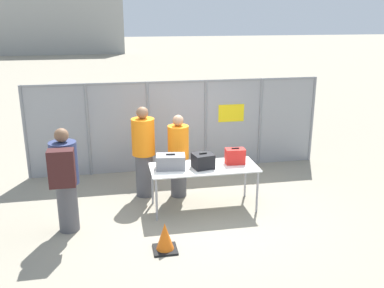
{
  "coord_description": "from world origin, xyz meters",
  "views": [
    {
      "loc": [
        -1.42,
        -6.99,
        3.44
      ],
      "look_at": [
        0.04,
        0.65,
        1.05
      ],
      "focal_mm": 40.0,
      "sensor_mm": 36.0,
      "label": 1
    }
  ],
  "objects": [
    {
      "name": "traffic_cone",
      "position": [
        -0.74,
        -1.3,
        0.21
      ],
      "size": [
        0.36,
        0.36,
        0.45
      ],
      "color": "black",
      "rests_on": "ground_plane"
    },
    {
      "name": "fence_section",
      "position": [
        0.01,
        2.18,
        1.06
      ],
      "size": [
        6.56,
        0.07,
        2.03
      ],
      "color": "gray",
      "rests_on": "ground_plane"
    },
    {
      "name": "suitcase_grey",
      "position": [
        -0.45,
        0.07,
        0.92
      ],
      "size": [
        0.55,
        0.39,
        0.28
      ],
      "color": "slate",
      "rests_on": "inspection_table"
    },
    {
      "name": "utility_trailer",
      "position": [
        1.64,
        4.5,
        0.43
      ],
      "size": [
        4.07,
        2.06,
        0.74
      ],
      "color": "#4C6B47",
      "rests_on": "ground_plane"
    },
    {
      "name": "inspection_table",
      "position": [
        0.15,
        0.05,
        0.74
      ],
      "size": [
        1.92,
        0.82,
        0.8
      ],
      "color": "silver",
      "rests_on": "ground_plane"
    },
    {
      "name": "distant_hangar",
      "position": [
        -6.87,
        36.82,
        3.24
      ],
      "size": [
        13.71,
        10.43,
        6.48
      ],
      "color": "#999993",
      "rests_on": "ground_plane"
    },
    {
      "name": "security_worker_near",
      "position": [
        -0.22,
        0.68,
        0.84
      ],
      "size": [
        0.4,
        0.4,
        1.62
      ],
      "rotation": [
        0.0,
        0.0,
        2.88
      ],
      "color": "#4C4C51",
      "rests_on": "ground_plane"
    },
    {
      "name": "security_worker_far",
      "position": [
        -0.87,
        0.82,
        0.92
      ],
      "size": [
        0.44,
        0.44,
        1.78
      ],
      "rotation": [
        0.0,
        0.0,
        3.66
      ],
      "color": "#4C4C51",
      "rests_on": "ground_plane"
    },
    {
      "name": "suitcase_black",
      "position": [
        0.12,
        -0.0,
        0.93
      ],
      "size": [
        0.4,
        0.37,
        0.28
      ],
      "color": "black",
      "rests_on": "inspection_table"
    },
    {
      "name": "traveler_hooded",
      "position": [
        -2.21,
        -0.42,
        0.96
      ],
      "size": [
        0.43,
        0.67,
        1.74
      ],
      "rotation": [
        0.0,
        0.0,
        -0.04
      ],
      "color": "#4C4C51",
      "rests_on": "ground_plane"
    },
    {
      "name": "ground_plane",
      "position": [
        0.0,
        0.0,
        0.0
      ],
      "size": [
        120.0,
        120.0,
        0.0
      ],
      "primitive_type": "plane",
      "color": "gray"
    },
    {
      "name": "suitcase_red",
      "position": [
        0.74,
        0.11,
        0.94
      ],
      "size": [
        0.37,
        0.24,
        0.3
      ],
      "color": "red",
      "rests_on": "inspection_table"
    }
  ]
}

